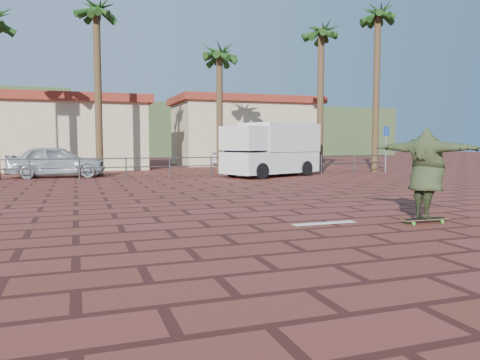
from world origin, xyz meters
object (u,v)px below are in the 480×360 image
car_white (254,156)px  longboard (425,219)px  skateboarder (426,173)px  campervan (272,148)px  car_silver (57,161)px

car_white → longboard: bearing=147.2°
skateboarder → car_white: size_ratio=0.45×
skateboarder → campervan: campervan is taller
campervan → car_white: size_ratio=1.06×
longboard → car_silver: 17.95m
campervan → car_silver: size_ratio=1.22×
skateboarder → car_white: 18.70m
campervan → car_silver: campervan is taller
car_silver → skateboarder: bearing=-150.8°
longboard → campervan: campervan is taller
campervan → longboard: bearing=-123.1°
skateboarder → longboard: bearing=-134.7°
longboard → car_silver: bearing=116.7°
longboard → skateboarder: 0.95m
car_silver → car_white: size_ratio=0.87×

